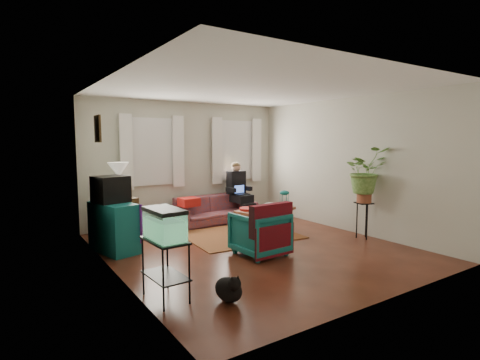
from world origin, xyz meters
TOP-DOWN VIEW (x-y plane):
  - floor at (0.00, 0.00)m, footprint 4.50×5.00m
  - ceiling at (0.00, 0.00)m, footprint 4.50×5.00m
  - wall_back at (0.00, 2.50)m, footprint 4.50×0.01m
  - wall_front at (0.00, -2.50)m, footprint 4.50×0.01m
  - wall_left at (-2.25, 0.00)m, footprint 0.01×5.00m
  - wall_right at (2.25, 0.00)m, footprint 0.01×5.00m
  - window_left at (-0.80, 2.48)m, footprint 1.08×0.04m
  - window_right at (1.25, 2.48)m, footprint 1.08×0.04m
  - curtains_left at (-0.80, 2.40)m, footprint 1.36×0.06m
  - curtains_right at (1.25, 2.40)m, footprint 1.36×0.06m
  - picture_frame at (-2.21, 0.85)m, footprint 0.04×0.32m
  - area_rug at (0.27, 0.80)m, footprint 2.11×1.73m
  - sofa at (0.37, 2.05)m, footprint 2.02×0.89m
  - seated_person at (1.08, 2.09)m, footprint 0.53×0.64m
  - side_table at (-1.65, 1.92)m, footprint 0.62×0.62m
  - table_lamp at (-1.65, 1.92)m, footprint 0.46×0.46m
  - dresser at (-1.99, 1.05)m, footprint 0.64×0.96m
  - crt_tv at (-1.99, 1.14)m, footprint 0.58×0.54m
  - aquarium_stand at (-2.00, -1.12)m, footprint 0.37×0.63m
  - aquarium at (-2.00, -1.12)m, footprint 0.34×0.57m
  - black_cat at (-1.45, -1.57)m, footprint 0.32×0.44m
  - armchair at (-0.13, -0.36)m, footprint 0.77×0.72m
  - serape_throw at (-0.12, -0.65)m, footprint 0.76×0.22m
  - coffee_table at (0.77, 0.68)m, footprint 1.27×0.91m
  - cup_a at (0.55, 0.51)m, footprint 0.16×0.16m
  - cup_b at (0.87, 0.51)m, footprint 0.13×0.13m
  - bowl at (1.05, 0.86)m, footprint 0.28×0.28m
  - snack_tray at (0.43, 0.75)m, footprint 0.44×0.44m
  - birdcage at (1.20, 0.63)m, footprint 0.23×0.23m
  - plant_stand at (2.02, -0.61)m, footprint 0.35×0.35m
  - potted_plant at (2.02, -0.61)m, footprint 0.91×0.84m

SIDE VIEW (x-z plane):
  - floor at x=0.00m, z-range -0.01..0.01m
  - area_rug at x=0.27m, z-range 0.00..0.01m
  - black_cat at x=-1.45m, z-range 0.00..0.34m
  - coffee_table at x=0.77m, z-range 0.00..0.48m
  - plant_stand at x=2.02m, z-range 0.00..0.66m
  - aquarium_stand at x=-2.00m, z-range 0.00..0.68m
  - side_table at x=-1.65m, z-range 0.00..0.73m
  - armchair at x=-0.13m, z-range 0.00..0.75m
  - sofa at x=0.37m, z-range 0.00..0.77m
  - dresser at x=-1.99m, z-range 0.00..0.79m
  - snack_tray at x=0.43m, z-range 0.48..0.52m
  - bowl at x=1.05m, z-range 0.48..0.53m
  - cup_b at x=0.87m, z-range 0.48..0.57m
  - cup_a at x=0.55m, z-range 0.48..0.58m
  - serape_throw at x=-0.12m, z-range 0.22..0.84m
  - seated_person at x=1.08m, z-range 0.00..1.18m
  - birdcage at x=1.20m, z-range 0.48..0.81m
  - aquarium at x=-2.00m, z-range 0.68..1.04m
  - crt_tv at x=-1.99m, z-range 0.79..1.21m
  - table_lamp at x=-1.65m, z-range 0.71..1.37m
  - potted_plant at x=2.02m, z-range 0.70..1.54m
  - wall_back at x=0.00m, z-range 0.00..2.60m
  - wall_front at x=0.00m, z-range 0.00..2.60m
  - wall_left at x=-2.25m, z-range 0.00..2.60m
  - wall_right at x=2.25m, z-range 0.00..2.60m
  - curtains_left at x=-0.80m, z-range 0.80..2.30m
  - curtains_right at x=1.25m, z-range 0.80..2.30m
  - window_left at x=-0.80m, z-range 0.86..2.24m
  - window_right at x=1.25m, z-range 0.86..2.24m
  - picture_frame at x=-2.21m, z-range 1.75..2.15m
  - ceiling at x=0.00m, z-range 2.60..2.60m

